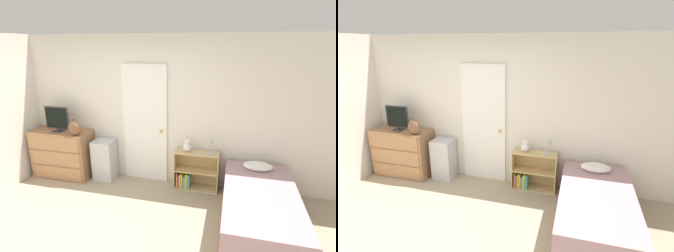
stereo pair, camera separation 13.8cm
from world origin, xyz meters
The scene contains 10 objects.
wall_back centered at (0.00, 2.03, 1.27)m, with size 10.00×0.06×2.55m.
door_closed centered at (0.04, 1.98, 1.04)m, with size 0.79×0.09×2.08m.
dresser centered at (-1.50, 1.73, 0.44)m, with size 1.08×0.50×0.87m.
tv centered at (-1.53, 1.72, 1.11)m, with size 0.45×0.16×0.46m.
handbag centered at (-1.10, 1.59, 1.00)m, with size 0.24×0.13×0.34m.
storage_bin centered at (-0.69, 1.81, 0.37)m, with size 0.37×0.34×0.73m.
bookshelf centered at (0.92, 1.86, 0.27)m, with size 0.74×0.27×0.67m.
teddy_bear centered at (0.82, 1.85, 0.76)m, with size 0.14×0.14×0.22m.
desk_lamp centered at (1.21, 1.81, 0.87)m, with size 0.12×0.11×0.28m.
bed centered at (1.95, 1.05, 0.27)m, with size 0.98×1.89×0.65m.
Camera 1 is at (1.50, -2.16, 2.38)m, focal length 28.00 mm.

